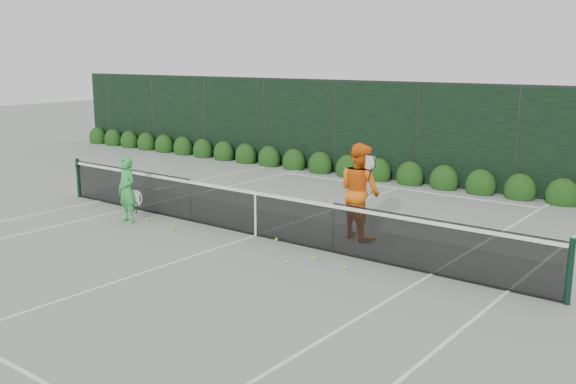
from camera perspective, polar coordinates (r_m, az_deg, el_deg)
The scene contains 8 objects.
ground at distance 13.90m, azimuth -2.88°, elevation -3.90°, with size 80.00×80.00×0.00m, color gray.
tennis_net at distance 13.78m, azimuth -2.98°, elevation -1.76°, with size 12.90×0.10×1.07m.
player_woman at distance 15.31m, azimuth -14.12°, elevation 0.19°, with size 0.65×0.43×1.54m.
player_man at distance 13.59m, azimuth 6.41°, elevation 0.10°, with size 1.20×1.08×2.04m.
court_lines at distance 13.90m, azimuth -2.88°, elevation -3.87°, with size 11.03×23.83×0.01m.
windscreen_fence at distance 11.68m, azimuth -11.63°, elevation 0.45°, with size 32.00×21.07×3.06m.
hedge_row at distance 19.69m, azimuth 10.78°, elevation 1.33°, with size 31.66×0.65×0.94m.
tennis_balls at distance 13.52m, azimuth -4.25°, elevation -4.23°, with size 5.68×1.34×0.07m.
Camera 1 is at (8.73, -10.13, 3.80)m, focal length 40.00 mm.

